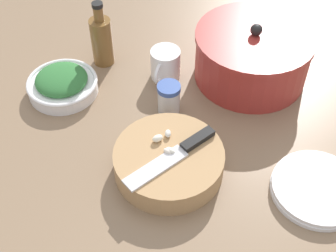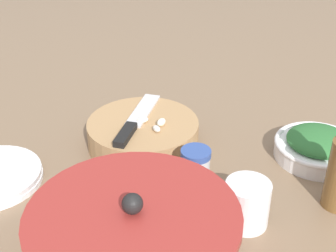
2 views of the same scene
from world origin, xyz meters
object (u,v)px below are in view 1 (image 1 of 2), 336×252
cutting_board (169,161)px  chef_knife (177,153)px  oil_bottle (102,40)px  garlic_cloves (165,142)px  spice_jar (169,98)px  coffee_mug (165,64)px  plate_stack (317,189)px  stock_pot (252,56)px  herb_bowl (62,84)px

cutting_board → chef_knife: 0.04m
chef_knife → oil_bottle: bearing=-12.5°
cutting_board → garlic_cloves: (-0.02, 0.01, 0.03)m
spice_jar → cutting_board: bearing=-48.9°
garlic_cloves → spice_jar: spice_jar is taller
coffee_mug → plate_stack: size_ratio=0.54×
stock_pot → plate_stack: bearing=-33.8°
chef_knife → garlic_cloves: 0.04m
garlic_cloves → herb_bowl: 0.33m
plate_stack → garlic_cloves: bearing=-153.2°
cutting_board → stock_pot: size_ratio=0.80×
spice_jar → herb_bowl: bearing=-153.0°
cutting_board → spice_jar: (-0.11, 0.13, 0.01)m
spice_jar → coffee_mug: bearing=135.5°
coffee_mug → spice_jar: bearing=-44.5°
stock_pot → garlic_cloves: bearing=-86.4°
plate_stack → stock_pot: (-0.30, 0.20, 0.05)m
cutting_board → oil_bottle: oil_bottle is taller
stock_pot → spice_jar: bearing=-107.3°
garlic_cloves → stock_pot: size_ratio=0.22×
chef_knife → spice_jar: size_ratio=2.84×
oil_bottle → stock_pot: bearing=32.4°
cutting_board → herb_bowl: size_ratio=1.33×
cutting_board → plate_stack: size_ratio=1.22×
oil_bottle → chef_knife: bearing=-21.8°
coffee_mug → chef_knife: bearing=-44.2°
spice_jar → oil_bottle: size_ratio=0.45×
plate_stack → chef_knife: bearing=-149.0°
oil_bottle → stock_pot: (0.32, 0.20, -0.01)m
herb_bowl → coffee_mug: (0.15, 0.21, 0.01)m
herb_bowl → garlic_cloves: bearing=0.1°
chef_knife → coffee_mug: coffee_mug is taller
cutting_board → oil_bottle: bearing=156.5°
spice_jar → coffee_mug: size_ratio=0.77×
spice_jar → coffee_mug: (-0.09, 0.09, -0.00)m
cutting_board → oil_bottle: size_ratio=1.30×
chef_knife → stock_pot: 0.36m
coffee_mug → plate_stack: bearing=-7.6°
spice_jar → stock_pot: bearing=72.7°
chef_knife → spice_jar: spice_jar is taller
cutting_board → coffee_mug: bearing=132.9°
herb_bowl → oil_bottle: (-0.01, 0.15, 0.04)m
garlic_cloves → cutting_board: bearing=-28.1°
coffee_mug → cutting_board: bearing=-47.1°
cutting_board → plate_stack: (0.26, 0.15, -0.02)m
chef_knife → herb_bowl: bearing=8.6°
stock_pot → oil_bottle: bearing=-147.6°
plate_stack → oil_bottle: size_ratio=1.07×
plate_stack → herb_bowl: bearing=-166.8°
cutting_board → spice_jar: size_ratio=2.91×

